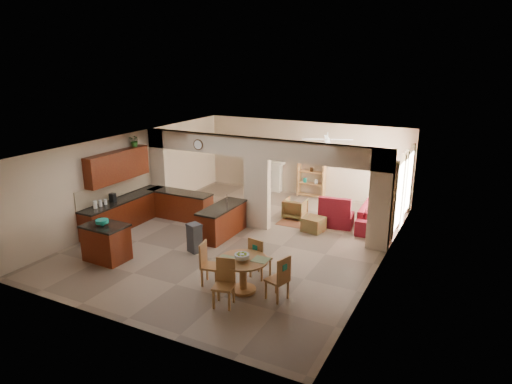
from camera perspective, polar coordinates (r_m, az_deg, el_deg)
The scene contains 39 objects.
floor at distance 13.42m, azimuth -1.78°, elevation -5.74°, with size 10.00×10.00×0.00m, color #826E5A.
ceiling at distance 12.63m, azimuth -1.89°, elevation 6.09°, with size 10.00×10.00×0.00m, color white.
wall_back at distance 17.37m, azimuth 6.13°, elevation 4.20°, with size 8.00×8.00×0.00m, color tan.
wall_front at distance 9.17m, azimuth -17.15°, elevation -7.97°, with size 8.00×8.00×0.00m, color tan.
wall_left at distance 15.23m, azimuth -15.16°, elevation 1.94°, with size 10.00×10.00×0.00m, color tan.
wall_right at distance 11.66m, azimuth 15.70°, elevation -2.54°, with size 10.00×10.00×0.00m, color tan.
partition_left_pier at distance 15.77m, azimuth -11.95°, elevation 2.66°, with size 0.60×0.25×2.80m, color tan.
partition_center_pier at distance 13.89m, azimuth 0.16°, elevation -0.14°, with size 0.80×0.25×2.20m, color tan.
partition_right_pier at distance 12.65m, azimuth 15.30°, elevation -1.02°, with size 0.60×0.25×2.80m, color tan.
partition_header at distance 13.56m, azimuth 0.16°, elevation 5.54°, with size 8.00×0.25×0.60m, color tan.
kitchen_counter at distance 14.83m, azimuth -13.39°, elevation -2.08°, with size 2.52×3.29×1.48m.
upper_cabinets at distance 14.42m, azimuth -16.89°, elevation 3.13°, with size 0.35×2.40×0.90m, color #490D08.
peninsula at distance 13.45m, azimuth -4.27°, elevation -3.65°, with size 0.70×1.85×0.91m.
wall_clock at distance 14.44m, azimuth -7.25°, elevation 5.88°, with size 0.34×0.34×0.03m, color #462D17.
rug at distance 14.74m, azimuth 6.27°, elevation -3.73°, with size 1.60×1.30×0.01m, color brown.
fireplace at distance 18.02m, azimuth 1.11°, elevation 2.17°, with size 1.60×0.35×1.20m.
shelving_unit at distance 17.20m, azimuth 6.95°, elevation 2.33°, with size 1.00×0.32×1.80m, color olive.
window_a at distance 13.89m, azimuth 17.46°, elevation -0.50°, with size 0.02×0.90×1.90m, color white.
window_b at distance 15.51m, azimuth 18.56°, elevation 1.15°, with size 0.02×0.90×1.90m, color white.
glazed_door at distance 14.74m, azimuth 17.99°, elevation -0.19°, with size 0.02×0.70×2.10m, color white.
drape_a_left at distance 13.33m, azimuth 16.83°, elevation -1.15°, with size 0.10×0.28×2.30m, color #401A19.
drape_a_right at distance 14.47m, azimuth 17.72°, elevation 0.15°, with size 0.10×0.28×2.30m, color #401A19.
drape_b_left at distance 14.94m, azimuth 18.05°, elevation 0.63°, with size 0.10×0.28×2.30m, color #401A19.
drape_b_right at distance 16.09m, azimuth 18.75°, elevation 1.67°, with size 0.10×0.28×2.30m, color #401A19.
ceiling_fan at distance 14.81m, azimuth 8.92°, elevation 6.52°, with size 1.00×1.00×0.10m, color white.
kitchen_island at distance 12.47m, azimuth -18.21°, elevation -6.00°, with size 1.14×0.83×0.96m.
teal_bowl at distance 12.27m, azimuth -18.67°, elevation -3.64°, with size 0.32×0.32×0.15m, color #138572.
trash_can at distance 12.48m, azimuth -7.69°, elevation -5.84°, with size 0.35×0.29×0.73m, color #2E2E30.
dining_table at distance 10.34m, azimuth -1.62°, elevation -9.72°, with size 1.14×1.14×0.78m.
fruit_bowl at distance 10.13m, azimuth -1.78°, elevation -8.11°, with size 0.33×0.33×0.18m, color #7CA222.
sofa at distance 14.71m, azimuth 14.94°, elevation -2.84°, with size 0.93×2.38×0.69m, color maroon.
chaise at distance 14.53m, azimuth 10.07°, elevation -3.39°, with size 0.98×0.80×0.39m, color maroon.
armchair at distance 15.01m, azimuth 4.91°, elevation -2.04°, with size 0.68×0.70×0.64m, color maroon.
ottoman at distance 13.97m, azimuth 7.20°, elevation -4.01°, with size 0.59×0.59×0.43m, color maroon.
plant at distance 14.88m, azimuth -14.92°, elevation 6.21°, with size 0.34×0.30×0.38m, color #174D14.
chair_north at distance 10.89m, azimuth 0.28°, elevation -8.07°, with size 0.49×0.49×1.02m.
chair_east at distance 9.97m, azimuth 3.03°, elevation -10.55°, with size 0.52×0.52×1.02m.
chair_south at distance 9.84m, azimuth -3.95°, elevation -10.95°, with size 0.51×0.51×1.02m.
chair_west at distance 10.69m, azimuth -6.06°, elevation -8.66°, with size 0.50×0.50×1.02m.
Camera 1 is at (5.99, -10.88, 5.09)m, focal length 32.00 mm.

